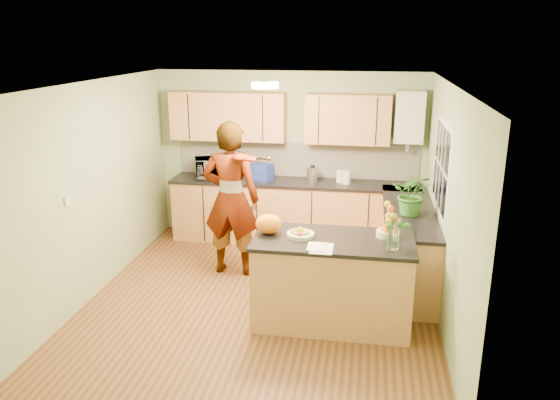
# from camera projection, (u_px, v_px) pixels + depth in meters

# --- Properties ---
(floor) EXTENTS (4.50, 4.50, 0.00)m
(floor) POSITION_uv_depth(u_px,v_px,m) (262.00, 299.00, 6.44)
(floor) COLOR #583319
(floor) RESTS_ON ground
(ceiling) EXTENTS (4.00, 4.50, 0.02)m
(ceiling) POSITION_uv_depth(u_px,v_px,m) (260.00, 84.00, 5.72)
(ceiling) COLOR white
(ceiling) RESTS_ON wall_back
(wall_back) EXTENTS (4.00, 0.02, 2.50)m
(wall_back) POSITION_uv_depth(u_px,v_px,m) (290.00, 156.00, 8.21)
(wall_back) COLOR #8AA274
(wall_back) RESTS_ON floor
(wall_front) EXTENTS (4.00, 0.02, 2.50)m
(wall_front) POSITION_uv_depth(u_px,v_px,m) (200.00, 285.00, 3.96)
(wall_front) COLOR #8AA274
(wall_front) RESTS_ON floor
(wall_left) EXTENTS (0.02, 4.50, 2.50)m
(wall_left) POSITION_uv_depth(u_px,v_px,m) (94.00, 190.00, 6.39)
(wall_left) COLOR #8AA274
(wall_left) RESTS_ON floor
(wall_right) EXTENTS (0.02, 4.50, 2.50)m
(wall_right) POSITION_uv_depth(u_px,v_px,m) (446.00, 207.00, 5.77)
(wall_right) COLOR #8AA274
(wall_right) RESTS_ON floor
(back_counter) EXTENTS (3.64, 0.62, 0.94)m
(back_counter) POSITION_uv_depth(u_px,v_px,m) (294.00, 211.00, 8.13)
(back_counter) COLOR #C3834E
(back_counter) RESTS_ON floor
(right_counter) EXTENTS (0.62, 2.24, 0.94)m
(right_counter) POSITION_uv_depth(u_px,v_px,m) (407.00, 245.00, 6.84)
(right_counter) COLOR #C3834E
(right_counter) RESTS_ON floor
(splashback) EXTENTS (3.60, 0.02, 0.52)m
(splashback) POSITION_uv_depth(u_px,v_px,m) (297.00, 159.00, 8.19)
(splashback) COLOR white
(splashback) RESTS_ON back_counter
(upper_cabinets) EXTENTS (3.20, 0.34, 0.70)m
(upper_cabinets) POSITION_uv_depth(u_px,v_px,m) (277.00, 117.00, 7.90)
(upper_cabinets) COLOR #C3834E
(upper_cabinets) RESTS_ON wall_back
(boiler) EXTENTS (0.40, 0.30, 0.86)m
(boiler) POSITION_uv_depth(u_px,v_px,m) (409.00, 117.00, 7.60)
(boiler) COLOR silver
(boiler) RESTS_ON wall_back
(window_right) EXTENTS (0.01, 1.30, 1.05)m
(window_right) POSITION_uv_depth(u_px,v_px,m) (441.00, 166.00, 6.25)
(window_right) COLOR silver
(window_right) RESTS_ON wall_right
(light_switch) EXTENTS (0.02, 0.09, 0.09)m
(light_switch) POSITION_uv_depth(u_px,v_px,m) (67.00, 201.00, 5.81)
(light_switch) COLOR silver
(light_switch) RESTS_ON wall_left
(ceiling_lamp) EXTENTS (0.30, 0.30, 0.07)m
(ceiling_lamp) POSITION_uv_depth(u_px,v_px,m) (265.00, 85.00, 6.01)
(ceiling_lamp) COLOR #FFEABF
(ceiling_lamp) RESTS_ON ceiling
(peninsula_island) EXTENTS (1.67, 0.86, 0.96)m
(peninsula_island) POSITION_uv_depth(u_px,v_px,m) (332.00, 281.00, 5.82)
(peninsula_island) COLOR #C3834E
(peninsula_island) RESTS_ON floor
(fruit_dish) EXTENTS (0.29, 0.29, 0.10)m
(fruit_dish) POSITION_uv_depth(u_px,v_px,m) (300.00, 233.00, 5.72)
(fruit_dish) COLOR beige
(fruit_dish) RESTS_ON peninsula_island
(orange_bowl) EXTENTS (0.23, 0.23, 0.14)m
(orange_bowl) POSITION_uv_depth(u_px,v_px,m) (387.00, 232.00, 5.72)
(orange_bowl) COLOR beige
(orange_bowl) RESTS_ON peninsula_island
(flower_vase) EXTENTS (0.28, 0.28, 0.51)m
(flower_vase) POSITION_uv_depth(u_px,v_px,m) (395.00, 216.00, 5.32)
(flower_vase) COLOR silver
(flower_vase) RESTS_ON peninsula_island
(orange_bag) EXTENTS (0.31, 0.28, 0.21)m
(orange_bag) POSITION_uv_depth(u_px,v_px,m) (269.00, 224.00, 5.80)
(orange_bag) COLOR orange
(orange_bag) RESTS_ON peninsula_island
(papers) EXTENTS (0.22, 0.31, 0.01)m
(papers) POSITION_uv_depth(u_px,v_px,m) (322.00, 248.00, 5.41)
(papers) COLOR white
(papers) RESTS_ON peninsula_island
(violinist) EXTENTS (0.74, 0.50, 2.00)m
(violinist) POSITION_uv_depth(u_px,v_px,m) (231.00, 199.00, 6.91)
(violinist) COLOR #DBA786
(violinist) RESTS_ON floor
(violin) EXTENTS (0.68, 0.59, 0.17)m
(violin) POSITION_uv_depth(u_px,v_px,m) (241.00, 157.00, 6.50)
(violin) COLOR #551705
(violin) RESTS_ON violinist
(microwave) EXTENTS (0.63, 0.53, 0.30)m
(microwave) POSITION_uv_depth(u_px,v_px,m) (214.00, 168.00, 8.16)
(microwave) COLOR silver
(microwave) RESTS_ON back_counter
(blue_box) EXTENTS (0.36, 0.32, 0.24)m
(blue_box) POSITION_uv_depth(u_px,v_px,m) (262.00, 172.00, 8.01)
(blue_box) COLOR navy
(blue_box) RESTS_ON back_counter
(kettle) EXTENTS (0.16, 0.16, 0.29)m
(kettle) POSITION_uv_depth(u_px,v_px,m) (312.00, 174.00, 7.93)
(kettle) COLOR #B1B1B5
(kettle) RESTS_ON back_counter
(jar_cream) EXTENTS (0.13, 0.13, 0.18)m
(jar_cream) POSITION_uv_depth(u_px,v_px,m) (340.00, 176.00, 7.90)
(jar_cream) COLOR beige
(jar_cream) RESTS_ON back_counter
(jar_white) EXTENTS (0.13, 0.13, 0.19)m
(jar_white) POSITION_uv_depth(u_px,v_px,m) (347.00, 178.00, 7.80)
(jar_white) COLOR silver
(jar_white) RESTS_ON back_counter
(potted_plant) EXTENTS (0.52, 0.47, 0.51)m
(potted_plant) POSITION_uv_depth(u_px,v_px,m) (413.00, 194.00, 6.42)
(potted_plant) COLOR #367828
(potted_plant) RESTS_ON right_counter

